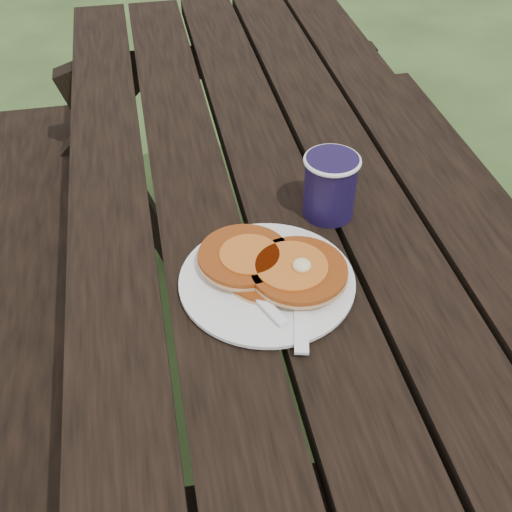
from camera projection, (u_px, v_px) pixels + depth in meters
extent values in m
plane|color=#2C3F1B|center=(266.00, 402.00, 1.72)|extent=(60.00, 60.00, 0.00)
cube|color=black|center=(270.00, 177.00, 1.23)|extent=(0.75, 1.80, 0.04)
cube|color=black|center=(11.00, 325.00, 1.35)|extent=(0.25, 1.80, 0.04)
cube|color=black|center=(497.00, 256.00, 1.51)|extent=(0.25, 1.80, 0.04)
cylinder|color=white|center=(267.00, 282.00, 0.98)|extent=(0.29, 0.29, 0.01)
cylinder|color=#933E10|center=(270.00, 269.00, 0.99)|extent=(0.15, 0.15, 0.01)
cylinder|color=#933E10|center=(244.00, 256.00, 0.99)|extent=(0.14, 0.14, 0.01)
cylinder|color=#933E10|center=(299.00, 270.00, 0.97)|extent=(0.15, 0.15, 0.01)
cylinder|color=#B25619|center=(292.00, 265.00, 0.96)|extent=(0.11, 0.11, 0.00)
ellipsoid|color=#F4E59E|center=(302.00, 265.00, 0.96)|extent=(0.03, 0.03, 0.02)
cube|color=white|center=(301.00, 306.00, 0.93)|extent=(0.06, 0.18, 0.00)
cylinder|color=#170E33|center=(330.00, 186.00, 1.08)|extent=(0.09, 0.09, 0.11)
torus|color=white|center=(332.00, 160.00, 1.04)|extent=(0.10, 0.10, 0.01)
cylinder|color=black|center=(332.00, 161.00, 1.05)|extent=(0.08, 0.08, 0.01)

